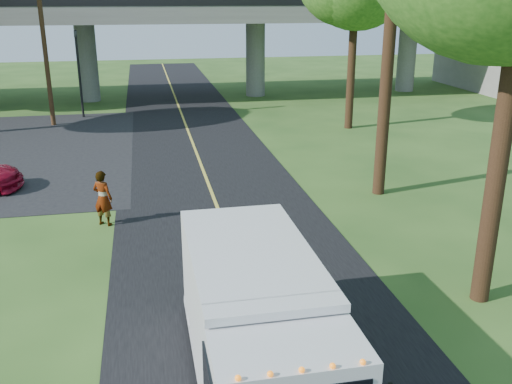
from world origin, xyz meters
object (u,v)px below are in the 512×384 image
object	(u,v)px
traffic_signal	(78,65)
pedestrian	(103,198)
utility_pole	(44,44)
step_van	(257,321)

from	to	relation	value
traffic_signal	pedestrian	world-z (taller)	traffic_signal
utility_pole	step_van	world-z (taller)	utility_pole
traffic_signal	pedestrian	size ratio (longest dim) A/B	2.83
utility_pole	step_van	distance (m)	26.35
pedestrian	step_van	bearing A→B (deg)	141.10
pedestrian	utility_pole	bearing A→B (deg)	-46.03
utility_pole	step_van	size ratio (longest dim) A/B	1.44
utility_pole	traffic_signal	bearing A→B (deg)	53.13
traffic_signal	utility_pole	xyz separation A→B (m)	(-1.50, -2.00, 1.40)
traffic_signal	step_van	xyz separation A→B (m)	(5.46, -27.21, -1.78)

